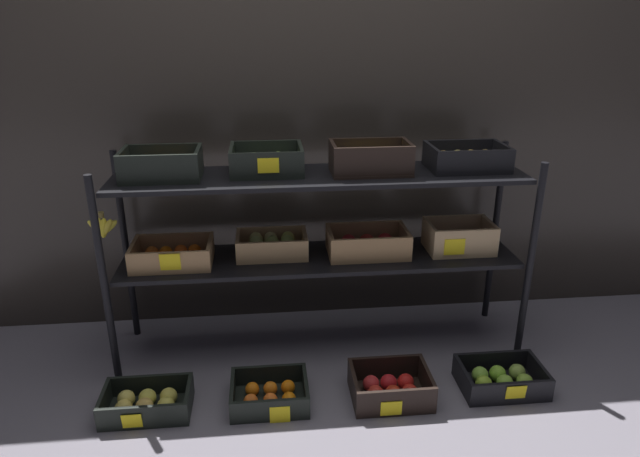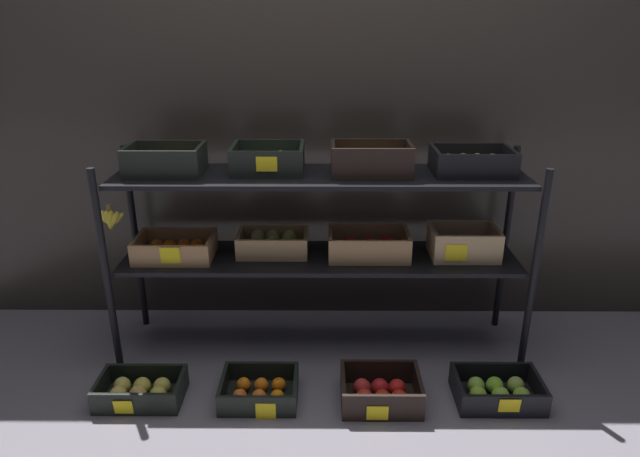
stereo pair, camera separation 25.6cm
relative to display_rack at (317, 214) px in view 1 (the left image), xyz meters
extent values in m
plane|color=slate|center=(0.01, -0.01, -0.69)|extent=(10.00, 10.00, 0.00)
cube|color=#2D2823|center=(0.01, 0.39, 0.27)|extent=(4.25, 0.12, 1.92)
cylinder|color=black|center=(-0.91, -0.21, -0.21)|extent=(0.03, 0.03, 0.96)
cylinder|color=black|center=(0.94, -0.21, -0.21)|extent=(0.03, 0.03, 0.96)
cylinder|color=black|center=(-0.91, 0.19, -0.21)|extent=(0.03, 0.03, 0.96)
cylinder|color=black|center=(0.94, 0.19, -0.21)|extent=(0.03, 0.03, 0.96)
cube|color=black|center=(0.01, -0.01, -0.22)|extent=(1.81, 0.37, 0.02)
cube|color=black|center=(0.01, -0.01, 0.18)|extent=(1.81, 0.37, 0.02)
cube|color=#A87F51|center=(-0.66, -0.02, -0.20)|extent=(0.35, 0.23, 0.01)
cube|color=#A87F51|center=(-0.66, -0.13, -0.15)|extent=(0.35, 0.02, 0.09)
cube|color=#A87F51|center=(-0.66, 0.09, -0.15)|extent=(0.35, 0.02, 0.09)
cube|color=#A87F51|center=(-0.82, -0.02, -0.15)|extent=(0.02, 0.20, 0.09)
cube|color=#A87F51|center=(-0.49, -0.02, -0.15)|extent=(0.02, 0.20, 0.09)
sphere|color=orange|center=(-0.76, -0.06, -0.17)|extent=(0.06, 0.06, 0.06)
sphere|color=orange|center=(-0.69, -0.06, -0.17)|extent=(0.06, 0.06, 0.06)
sphere|color=orange|center=(-0.62, -0.06, -0.17)|extent=(0.06, 0.06, 0.06)
sphere|color=orange|center=(-0.56, -0.06, -0.17)|extent=(0.06, 0.06, 0.06)
sphere|color=orange|center=(-0.75, 0.01, -0.17)|extent=(0.06, 0.06, 0.06)
sphere|color=orange|center=(-0.69, 0.01, -0.17)|extent=(0.06, 0.06, 0.06)
sphere|color=orange|center=(-0.62, 0.02, -0.17)|extent=(0.06, 0.06, 0.06)
sphere|color=orange|center=(-0.56, 0.02, -0.17)|extent=(0.06, 0.06, 0.06)
cube|color=yellow|center=(-0.65, -0.14, -0.15)|extent=(0.09, 0.01, 0.08)
cube|color=tan|center=(-0.21, 0.03, -0.20)|extent=(0.33, 0.20, 0.01)
cube|color=tan|center=(-0.21, -0.06, -0.15)|extent=(0.33, 0.02, 0.09)
cube|color=tan|center=(-0.21, 0.13, -0.15)|extent=(0.33, 0.02, 0.09)
cube|color=tan|center=(-0.36, 0.03, -0.15)|extent=(0.02, 0.17, 0.09)
cube|color=tan|center=(-0.05, 0.03, -0.15)|extent=(0.02, 0.17, 0.09)
ellipsoid|color=#AEBD5F|center=(-0.28, 0.01, -0.15)|extent=(0.07, 0.07, 0.09)
ellipsoid|color=#A6B855|center=(-0.21, 0.01, -0.15)|extent=(0.07, 0.07, 0.09)
ellipsoid|color=#A7C052|center=(-0.14, 0.01, -0.15)|extent=(0.07, 0.07, 0.09)
ellipsoid|color=tan|center=(-0.28, 0.06, -0.15)|extent=(0.07, 0.07, 0.09)
ellipsoid|color=tan|center=(-0.21, 0.06, -0.15)|extent=(0.07, 0.07, 0.09)
ellipsoid|color=#BCC450|center=(-0.13, 0.06, -0.15)|extent=(0.07, 0.07, 0.09)
cube|color=#A87F51|center=(0.24, 0.00, -0.20)|extent=(0.37, 0.23, 0.01)
cube|color=#A87F51|center=(0.24, -0.11, -0.14)|extent=(0.37, 0.02, 0.11)
cube|color=#A87F51|center=(0.24, 0.10, -0.14)|extent=(0.37, 0.02, 0.11)
cube|color=#A87F51|center=(0.06, 0.00, -0.14)|extent=(0.02, 0.19, 0.11)
cube|color=#A87F51|center=(0.41, 0.00, -0.14)|extent=(0.02, 0.19, 0.11)
sphere|color=red|center=(0.14, -0.03, -0.16)|extent=(0.07, 0.07, 0.07)
sphere|color=red|center=(0.23, -0.03, -0.16)|extent=(0.07, 0.07, 0.07)
sphere|color=red|center=(0.32, -0.03, -0.16)|extent=(0.07, 0.07, 0.07)
sphere|color=red|center=(0.15, 0.03, -0.16)|extent=(0.07, 0.07, 0.07)
sphere|color=red|center=(0.24, 0.03, -0.16)|extent=(0.07, 0.07, 0.07)
sphere|color=red|center=(0.33, 0.03, -0.16)|extent=(0.07, 0.07, 0.07)
cube|color=tan|center=(0.68, 0.00, -0.20)|extent=(0.31, 0.21, 0.01)
cube|color=tan|center=(0.68, -0.10, -0.13)|extent=(0.31, 0.02, 0.13)
cube|color=tan|center=(0.68, 0.10, -0.13)|extent=(0.31, 0.02, 0.13)
cube|color=tan|center=(0.53, 0.00, -0.13)|extent=(0.02, 0.18, 0.13)
cube|color=tan|center=(0.82, 0.00, -0.13)|extent=(0.02, 0.18, 0.13)
sphere|color=#5C1F5B|center=(0.59, -0.03, -0.17)|extent=(0.05, 0.05, 0.05)
sphere|color=#6C295A|center=(0.65, -0.03, -0.17)|extent=(0.05, 0.05, 0.05)
sphere|color=#672351|center=(0.70, -0.03, -0.17)|extent=(0.05, 0.05, 0.05)
sphere|color=#59214B|center=(0.76, -0.03, -0.17)|extent=(0.05, 0.05, 0.05)
sphere|color=#561C53|center=(0.59, 0.03, -0.17)|extent=(0.05, 0.05, 0.05)
sphere|color=#5F1F56|center=(0.64, 0.03, -0.17)|extent=(0.05, 0.05, 0.05)
sphere|color=#6A2C4A|center=(0.71, 0.03, -0.17)|extent=(0.05, 0.05, 0.05)
sphere|color=#682D52|center=(0.76, 0.04, -0.17)|extent=(0.05, 0.05, 0.05)
cube|color=yellow|center=(0.62, -0.11, -0.15)|extent=(0.10, 0.00, 0.08)
cube|color=black|center=(-0.67, 0.00, 0.19)|extent=(0.33, 0.22, 0.01)
cube|color=black|center=(-0.67, -0.10, 0.26)|extent=(0.33, 0.02, 0.11)
cube|color=black|center=(-0.67, 0.10, 0.26)|extent=(0.33, 0.02, 0.11)
cube|color=black|center=(-0.82, 0.00, 0.26)|extent=(0.02, 0.19, 0.11)
cube|color=black|center=(-0.51, 0.00, 0.26)|extent=(0.02, 0.19, 0.11)
sphere|color=orange|center=(-0.73, -0.03, 0.24)|extent=(0.07, 0.07, 0.07)
sphere|color=orange|center=(-0.61, -0.03, 0.24)|extent=(0.07, 0.07, 0.07)
sphere|color=orange|center=(-0.72, 0.03, 0.24)|extent=(0.07, 0.07, 0.07)
sphere|color=orange|center=(-0.61, 0.03, 0.24)|extent=(0.07, 0.07, 0.07)
cube|color=black|center=(-0.22, 0.04, 0.19)|extent=(0.32, 0.25, 0.01)
cube|color=black|center=(-0.22, -0.07, 0.25)|extent=(0.32, 0.02, 0.11)
cube|color=black|center=(-0.22, 0.16, 0.25)|extent=(0.32, 0.02, 0.11)
cube|color=black|center=(-0.37, 0.04, 0.25)|extent=(0.02, 0.22, 0.11)
cube|color=black|center=(-0.07, 0.04, 0.25)|extent=(0.02, 0.22, 0.11)
sphere|color=#93BA31|center=(-0.28, 0.01, 0.23)|extent=(0.07, 0.07, 0.07)
sphere|color=#84BD31|center=(-0.16, 0.00, 0.23)|extent=(0.07, 0.07, 0.07)
sphere|color=#8DBA48|center=(-0.27, 0.08, 0.23)|extent=(0.07, 0.07, 0.07)
sphere|color=#8EC341|center=(-0.17, 0.08, 0.23)|extent=(0.07, 0.07, 0.07)
cube|color=yellow|center=(-0.21, -0.08, 0.25)|extent=(0.09, 0.00, 0.06)
cube|color=black|center=(0.24, -0.01, 0.19)|extent=(0.35, 0.20, 0.01)
cube|color=black|center=(0.24, -0.10, 0.26)|extent=(0.35, 0.02, 0.12)
cube|color=black|center=(0.24, 0.09, 0.26)|extent=(0.35, 0.02, 0.12)
cube|color=black|center=(0.07, -0.01, 0.26)|extent=(0.02, 0.17, 0.12)
cube|color=black|center=(0.40, -0.01, 0.26)|extent=(0.02, 0.17, 0.12)
ellipsoid|color=yellow|center=(0.13, -0.03, 0.24)|extent=(0.06, 0.06, 0.08)
ellipsoid|color=yellow|center=(0.20, -0.03, 0.24)|extent=(0.06, 0.06, 0.08)
ellipsoid|color=yellow|center=(0.27, -0.03, 0.24)|extent=(0.06, 0.06, 0.08)
ellipsoid|color=yellow|center=(0.33, -0.03, 0.24)|extent=(0.06, 0.06, 0.08)
ellipsoid|color=yellow|center=(0.14, 0.03, 0.24)|extent=(0.06, 0.06, 0.08)
ellipsoid|color=yellow|center=(0.20, 0.02, 0.24)|extent=(0.06, 0.06, 0.08)
ellipsoid|color=yellow|center=(0.27, 0.02, 0.24)|extent=(0.06, 0.06, 0.08)
ellipsoid|color=yellow|center=(0.33, 0.03, 0.24)|extent=(0.06, 0.06, 0.08)
cube|color=black|center=(0.68, 0.02, 0.19)|extent=(0.35, 0.24, 0.01)
cube|color=black|center=(0.68, -0.09, 0.25)|extent=(0.35, 0.02, 0.10)
cube|color=black|center=(0.68, 0.13, 0.25)|extent=(0.35, 0.02, 0.10)
cube|color=black|center=(0.52, 0.02, 0.25)|extent=(0.02, 0.20, 0.10)
cube|color=black|center=(0.85, 0.02, 0.25)|extent=(0.02, 0.20, 0.10)
ellipsoid|color=brown|center=(0.58, -0.02, 0.23)|extent=(0.05, 0.05, 0.07)
ellipsoid|color=brown|center=(0.65, -0.03, 0.23)|extent=(0.05, 0.05, 0.07)
ellipsoid|color=brown|center=(0.71, -0.02, 0.23)|extent=(0.05, 0.05, 0.07)
ellipsoid|color=brown|center=(0.78, -0.02, 0.23)|extent=(0.05, 0.05, 0.07)
ellipsoid|color=brown|center=(0.58, 0.05, 0.23)|extent=(0.05, 0.05, 0.07)
ellipsoid|color=brown|center=(0.65, 0.06, 0.23)|extent=(0.05, 0.05, 0.07)
ellipsoid|color=brown|center=(0.71, 0.06, 0.23)|extent=(0.05, 0.05, 0.07)
ellipsoid|color=brown|center=(0.78, 0.05, 0.23)|extent=(0.05, 0.05, 0.07)
cylinder|color=brown|center=(-0.95, 0.02, 0.02)|extent=(0.02, 0.02, 0.02)
ellipsoid|color=yellow|center=(-0.98, 0.02, -0.04)|extent=(0.10, 0.03, 0.08)
ellipsoid|color=yellow|center=(-0.97, 0.02, -0.04)|extent=(0.08, 0.03, 0.10)
ellipsoid|color=yellow|center=(-0.96, 0.01, -0.04)|extent=(0.05, 0.03, 0.10)
ellipsoid|color=yellow|center=(-0.95, 0.01, -0.04)|extent=(0.05, 0.03, 0.10)
ellipsoid|color=yellow|center=(-0.93, 0.01, -0.04)|extent=(0.08, 0.03, 0.10)
ellipsoid|color=yellow|center=(-0.92, 0.01, -0.04)|extent=(0.10, 0.04, 0.08)
cube|color=black|center=(-0.75, -0.43, -0.68)|extent=(0.36, 0.22, 0.01)
cube|color=black|center=(-0.75, -0.53, -0.63)|extent=(0.36, 0.02, 0.09)
cube|color=black|center=(-0.75, -0.33, -0.63)|extent=(0.36, 0.02, 0.09)
cube|color=black|center=(-0.92, -0.43, -0.63)|extent=(0.02, 0.19, 0.09)
cube|color=black|center=(-0.58, -0.43, -0.63)|extent=(0.02, 0.19, 0.09)
sphere|color=#E2C553|center=(-0.83, -0.46, -0.64)|extent=(0.07, 0.07, 0.07)
sphere|color=#DAB051|center=(-0.75, -0.46, -0.64)|extent=(0.07, 0.07, 0.07)
sphere|color=#D1C54B|center=(-0.66, -0.46, -0.64)|extent=(0.07, 0.07, 0.07)
sphere|color=#D7C555|center=(-0.84, -0.40, -0.64)|extent=(0.07, 0.07, 0.07)
sphere|color=#CFC749|center=(-0.75, -0.40, -0.64)|extent=(0.07, 0.07, 0.07)
sphere|color=gold|center=(-0.66, -0.40, -0.64)|extent=(0.07, 0.07, 0.07)
cube|color=yellow|center=(-0.78, -0.54, -0.64)|extent=(0.08, 0.01, 0.07)
cube|color=black|center=(-0.24, -0.42, -0.68)|extent=(0.32, 0.25, 0.01)
cube|color=black|center=(-0.24, -0.54, -0.63)|extent=(0.32, 0.02, 0.09)
cube|color=black|center=(-0.24, -0.30, -0.63)|extent=(0.32, 0.02, 0.09)
cube|color=black|center=(-0.40, -0.42, -0.63)|extent=(0.02, 0.22, 0.09)
cube|color=black|center=(-0.09, -0.42, -0.63)|extent=(0.02, 0.22, 0.09)
sphere|color=orange|center=(-0.32, -0.46, -0.65)|extent=(0.06, 0.06, 0.06)
sphere|color=orange|center=(-0.24, -0.46, -0.65)|extent=(0.06, 0.06, 0.06)
sphere|color=orange|center=(-0.16, -0.46, -0.65)|extent=(0.06, 0.06, 0.06)
sphere|color=orange|center=(-0.32, -0.38, -0.65)|extent=(0.06, 0.06, 0.06)
sphere|color=orange|center=(-0.24, -0.38, -0.65)|extent=(0.06, 0.06, 0.06)
sphere|color=orange|center=(-0.16, -0.38, -0.65)|extent=(0.06, 0.06, 0.06)
cube|color=yellow|center=(-0.20, -0.55, -0.65)|extent=(0.08, 0.01, 0.07)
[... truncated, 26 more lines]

